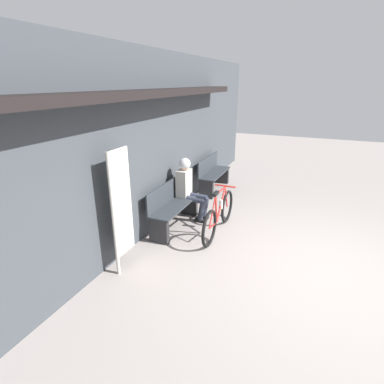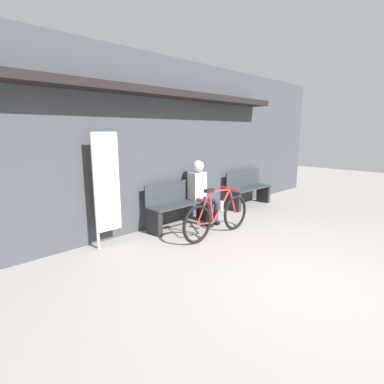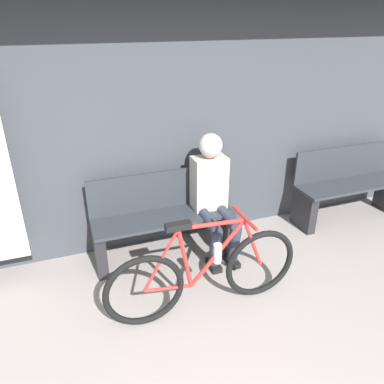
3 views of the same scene
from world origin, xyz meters
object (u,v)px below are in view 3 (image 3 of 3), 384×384
at_px(bicycle, 205,274).
at_px(person_seated, 213,188).
at_px(park_bench_far, 348,187).
at_px(park_bench_near, 163,220).

bearing_deg(bicycle, person_seated, 63.68).
xyz_separation_m(bicycle, person_seated, (0.39, 0.79, 0.37)).
bearing_deg(park_bench_far, park_bench_near, 179.98).
bearing_deg(person_seated, park_bench_far, 3.30).
bearing_deg(park_bench_near, park_bench_far, -0.02).
relative_size(park_bench_near, park_bench_far, 1.03).
relative_size(park_bench_near, person_seated, 1.11).
relative_size(person_seated, park_bench_far, 0.92).
relative_size(bicycle, park_bench_far, 1.23).
bearing_deg(bicycle, park_bench_far, 21.95).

